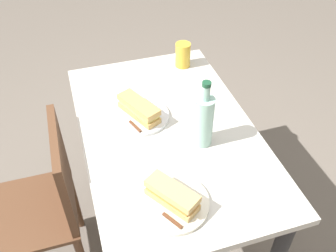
{
  "coord_description": "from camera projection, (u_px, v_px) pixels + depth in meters",
  "views": [
    {
      "loc": [
        -1.08,
        0.33,
        1.79
      ],
      "look_at": [
        0.0,
        0.0,
        0.77
      ],
      "focal_mm": 39.79,
      "sensor_mm": 36.0,
      "label": 1
    }
  ],
  "objects": [
    {
      "name": "ground_plane",
      "position": [
        168.0,
        230.0,
        2.04
      ],
      "size": [
        8.0,
        8.0,
        0.0
      ],
      "primitive_type": "plane",
      "color": "#6B6056"
    },
    {
      "name": "dining_table",
      "position": [
        168.0,
        151.0,
        1.62
      ],
      "size": [
        1.12,
        0.7,
        0.75
      ],
      "color": "beige",
      "rests_on": "ground"
    },
    {
      "name": "chair_far",
      "position": [
        47.0,
        201.0,
        1.59
      ],
      "size": [
        0.4,
        0.4,
        0.84
      ],
      "color": "brown",
      "rests_on": "ground"
    },
    {
      "name": "plate_near",
      "position": [
        139.0,
        116.0,
        1.59
      ],
      "size": [
        0.25,
        0.25,
        0.01
      ],
      "primitive_type": "cylinder",
      "color": "white",
      "rests_on": "dining_table"
    },
    {
      "name": "baguette_sandwich_near",
      "position": [
        139.0,
        108.0,
        1.56
      ],
      "size": [
        0.22,
        0.15,
        0.07
      ],
      "color": "tan",
      "rests_on": "plate_near"
    },
    {
      "name": "knife_near",
      "position": [
        130.0,
        122.0,
        1.54
      ],
      "size": [
        0.17,
        0.07,
        0.01
      ],
      "color": "silver",
      "rests_on": "plate_near"
    },
    {
      "name": "plate_far",
      "position": [
        172.0,
        203.0,
        1.25
      ],
      "size": [
        0.25,
        0.25,
        0.01
      ],
      "primitive_type": "cylinder",
      "color": "silver",
      "rests_on": "dining_table"
    },
    {
      "name": "baguette_sandwich_far",
      "position": [
        172.0,
        195.0,
        1.22
      ],
      "size": [
        0.19,
        0.16,
        0.07
      ],
      "color": "tan",
      "rests_on": "plate_far"
    },
    {
      "name": "knife_far",
      "position": [
        163.0,
        214.0,
        1.21
      ],
      "size": [
        0.16,
        0.1,
        0.01
      ],
      "color": "silver",
      "rests_on": "plate_far"
    },
    {
      "name": "water_bottle",
      "position": [
        204.0,
        120.0,
        1.4
      ],
      "size": [
        0.08,
        0.08,
        0.29
      ],
      "color": "#99C6B7",
      "rests_on": "dining_table"
    },
    {
      "name": "beer_glass",
      "position": [
        183.0,
        55.0,
        1.85
      ],
      "size": [
        0.08,
        0.08,
        0.12
      ],
      "primitive_type": "cylinder",
      "color": "gold",
      "rests_on": "dining_table"
    }
  ]
}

